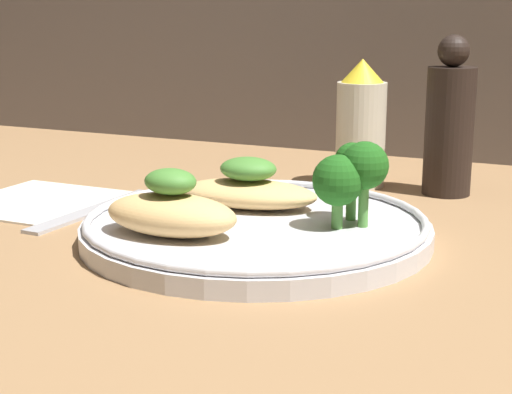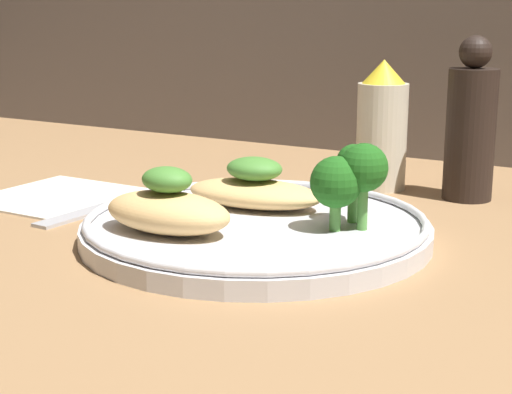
% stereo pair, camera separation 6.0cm
% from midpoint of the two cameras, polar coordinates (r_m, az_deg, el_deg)
% --- Properties ---
extents(ground_plane, '(1.80, 1.80, 0.01)m').
position_cam_midpoint_polar(ground_plane, '(0.61, -2.82, -3.61)').
color(ground_plane, '#936D47').
extents(plate, '(0.27, 0.27, 0.02)m').
position_cam_midpoint_polar(plate, '(0.60, -2.84, -2.26)').
color(plate, silver).
rests_on(plate, ground_plane).
extents(grilled_meat_front, '(0.10, 0.06, 0.05)m').
position_cam_midpoint_polar(grilled_meat_front, '(0.57, -9.18, -1.03)').
color(grilled_meat_front, tan).
rests_on(grilled_meat_front, plate).
extents(grilled_meat_middle, '(0.12, 0.07, 0.04)m').
position_cam_midpoint_polar(grilled_meat_middle, '(0.65, -3.21, 0.55)').
color(grilled_meat_middle, tan).
rests_on(grilled_meat_middle, plate).
extents(broccoli_bunch, '(0.05, 0.06, 0.07)m').
position_cam_midpoint_polar(broccoli_bunch, '(0.58, 3.99, 1.73)').
color(broccoli_bunch, '#569942').
rests_on(broccoli_bunch, plate).
extents(sauce_bottle, '(0.05, 0.05, 0.13)m').
position_cam_midpoint_polar(sauce_bottle, '(0.78, 5.48, 5.14)').
color(sauce_bottle, beige).
rests_on(sauce_bottle, ground_plane).
extents(pepper_grinder, '(0.05, 0.05, 0.15)m').
position_cam_midpoint_polar(pepper_grinder, '(0.76, 11.72, 5.19)').
color(pepper_grinder, black).
rests_on(pepper_grinder, ground_plane).
extents(fork, '(0.02, 0.16, 0.01)m').
position_cam_midpoint_polar(fork, '(0.71, -14.11, -0.86)').
color(fork, '#B2B2B7').
rests_on(fork, ground_plane).
extents(napkin, '(0.14, 0.14, 0.00)m').
position_cam_midpoint_polar(napkin, '(0.76, -17.54, -0.29)').
color(napkin, silver).
rests_on(napkin, ground_plane).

